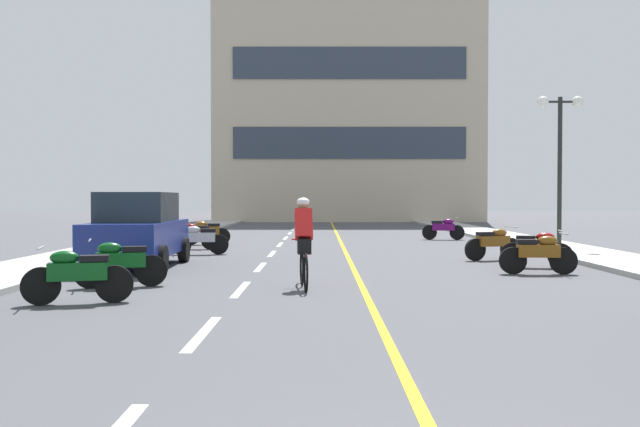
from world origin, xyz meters
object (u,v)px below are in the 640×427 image
Objects in this scene: motorcycle_6 at (535,248)px; motorcycle_8 at (198,239)px; motorcycle_9 at (192,235)px; motorcycle_10 at (205,232)px; motorcycle_3 at (75,274)px; street_lamp_mid at (558,136)px; motorcycle_5 at (537,253)px; motorcycle_11 at (442,228)px; parked_car_near at (136,230)px; motorcycle_4 at (118,262)px; motorcycle_7 at (492,243)px; cyclist_rider at (302,241)px.

motorcycle_8 is at bearing 156.98° from motorcycle_6.
motorcycle_9 is 2.13m from motorcycle_10.
street_lamp_mid is at bearing 43.42° from motorcycle_3.
motorcycle_5 and motorcycle_9 have the same top height.
motorcycle_11 is (-2.67, 5.64, -3.21)m from street_lamp_mid.
motorcycle_10 is at bearing 88.03° from parked_car_near.
motorcycle_3 is at bearing -88.87° from motorcycle_10.
motorcycle_10 is at bearing 88.88° from motorcycle_9.
motorcycle_6 is (9.10, 5.60, 0.00)m from motorcycle_3.
parked_car_near is 9.33m from motorcycle_5.
parked_car_near is 2.53× the size of motorcycle_9.
motorcycle_5 is 1.00× the size of motorcycle_11.
motorcycle_4 is 0.98× the size of motorcycle_5.
motorcycle_4 is (0.09, 1.98, 0.00)m from motorcycle_3.
motorcycle_7 and motorcycle_8 have the same top height.
street_lamp_mid is 2.83× the size of motorcycle_5.
motorcycle_5 is 1.01× the size of motorcycle_9.
motorcycle_8 is (-8.41, 5.21, 0.00)m from motorcycle_5.
motorcycle_3 is 1.02× the size of motorcycle_7.
street_lamp_mid reaches higher than motorcycle_9.
motorcycle_7 is at bearing -34.72° from motorcycle_10.
motorcycle_9 is at bearing -91.12° from motorcycle_10.
motorcycle_4 is 17.00m from motorcycle_11.
street_lamp_mid is at bearing 7.82° from motorcycle_8.
motorcycle_8 is at bearing -83.03° from motorcycle_10.
parked_car_near is (-12.07, -5.33, -2.76)m from street_lamp_mid.
parked_car_near is 5.62m from motorcycle_3.
motorcycle_3 is 11.52m from motorcycle_9.
parked_car_near reaches higher than motorcycle_10.
motorcycle_9 is (-0.31, 11.52, 0.00)m from motorcycle_3.
motorcycle_4 is 0.98× the size of motorcycle_11.
motorcycle_5 is 1.51m from motorcycle_6.
motorcycle_7 is at bearing 48.45° from cyclist_rider.
motorcycle_7 is at bearing -12.35° from motorcycle_8.
motorcycle_3 is at bearing -118.15° from motorcycle_11.
motorcycle_3 and motorcycle_5 have the same top height.
motorcycle_10 is at bearing 145.28° from motorcycle_7.
motorcycle_8 is (-8.29, 1.81, 0.00)m from motorcycle_7.
motorcycle_7 is 0.93× the size of cyclist_rider.
motorcycle_4 is 9.71m from motorcycle_6.
motorcycle_4 and motorcycle_5 have the same top height.
motorcycle_6 is (9.00, 3.62, 0.00)m from motorcycle_4.
parked_car_near is 2.49× the size of motorcycle_8.
motorcycle_3 is 4.04m from cyclist_rider.
motorcycle_7 is at bearing 92.03° from motorcycle_5.
motorcycle_5 is 1.00× the size of motorcycle_8.
motorcycle_5 is 3.39m from motorcycle_7.
motorcycle_11 is (0.31, 9.00, 0.00)m from motorcycle_7.
parked_car_near is at bearing 138.05° from cyclist_rider.
motorcycle_3 and motorcycle_8 have the same top height.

